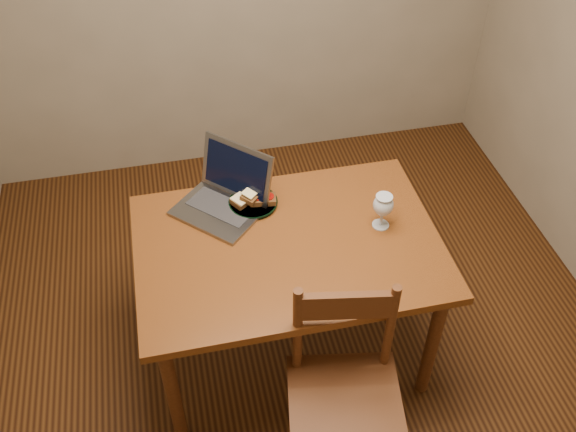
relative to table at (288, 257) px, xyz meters
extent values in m
cube|color=black|center=(0.06, 0.03, -0.66)|extent=(3.20, 3.20, 0.02)
cube|color=#4E260D|center=(0.00, 0.00, 0.07)|extent=(1.30, 0.90, 0.04)
cylinder|color=#3D200C|center=(-0.57, -0.37, -0.30)|extent=(0.06, 0.06, 0.70)
cylinder|color=#3D200C|center=(0.57, -0.37, -0.30)|extent=(0.06, 0.06, 0.70)
cylinder|color=#3D200C|center=(-0.57, 0.37, -0.30)|extent=(0.06, 0.06, 0.70)
cylinder|color=#3D200C|center=(0.57, 0.37, -0.30)|extent=(0.06, 0.06, 0.70)
cube|color=#3D200C|center=(0.09, -0.62, -0.20)|extent=(0.51, 0.49, 0.04)
cube|color=#3D200C|center=(0.12, -0.45, 0.19)|extent=(0.36, 0.09, 0.13)
cylinder|color=black|center=(-0.10, 0.28, 0.10)|extent=(0.22, 0.22, 0.02)
cube|color=slate|center=(-0.27, 0.25, 0.09)|extent=(0.44, 0.44, 0.02)
cube|color=slate|center=(-0.16, 0.37, 0.22)|extent=(0.31, 0.31, 0.25)
cube|color=black|center=(-0.16, 0.37, 0.22)|extent=(0.27, 0.27, 0.20)
camera|label=1|loc=(-0.41, -1.86, 2.05)|focal=40.00mm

